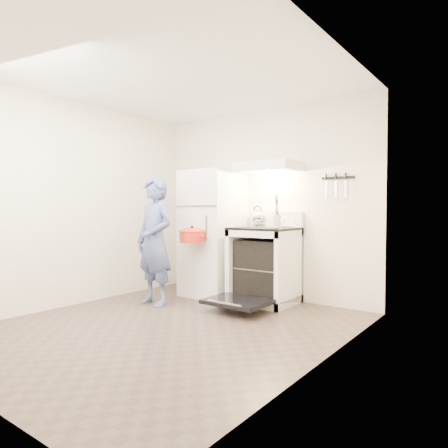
{
  "coord_description": "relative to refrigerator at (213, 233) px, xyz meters",
  "views": [
    {
      "loc": [
        2.81,
        -2.82,
        1.17
      ],
      "look_at": [
        -0.05,
        1.0,
        1.0
      ],
      "focal_mm": 32.0,
      "sensor_mm": 36.0,
      "label": 1
    }
  ],
  "objects": [
    {
      "name": "floor",
      "position": [
        0.58,
        -1.45,
        -0.85
      ],
      "size": [
        3.6,
        3.6,
        0.0
      ],
      "primitive_type": "plane",
      "color": "#4B3E35",
      "rests_on": "ground"
    },
    {
      "name": "tea_kettle",
      "position": [
        0.57,
        0.24,
        0.24
      ],
      "size": [
        0.22,
        0.19,
        0.27
      ],
      "primitive_type": null,
      "color": "silver",
      "rests_on": "cooktop"
    },
    {
      "name": "cooktop",
      "position": [
        0.81,
        0.02,
        0.09
      ],
      "size": [
        0.76,
        0.65,
        0.03
      ],
      "primitive_type": "cube",
      "color": "black",
      "rests_on": "stove_body"
    },
    {
      "name": "knife_strip",
      "position": [
        1.63,
        0.33,
        0.7
      ],
      "size": [
        0.4,
        0.02,
        0.03
      ],
      "primitive_type": "cube",
      "color": "black",
      "rests_on": "back_wall"
    },
    {
      "name": "pizza_stone",
      "position": [
        0.72,
        0.07,
        -0.4
      ],
      "size": [
        0.29,
        0.29,
        0.02
      ],
      "primitive_type": "cylinder",
      "color": "#8B6447",
      "rests_on": "oven_rack"
    },
    {
      "name": "stove_body",
      "position": [
        0.81,
        0.02,
        -0.39
      ],
      "size": [
        0.76,
        0.65,
        0.92
      ],
      "primitive_type": "cube",
      "color": "white",
      "rests_on": "floor"
    },
    {
      "name": "back_wall",
      "position": [
        0.58,
        0.35,
        0.4
      ],
      "size": [
        3.2,
        0.02,
        2.5
      ],
      "primitive_type": "cube",
      "color": "#EEE3C6",
      "rests_on": "ground"
    },
    {
      "name": "backsplash",
      "position": [
        0.81,
        0.31,
        0.2
      ],
      "size": [
        0.76,
        0.07,
        0.2
      ],
      "primitive_type": "cube",
      "color": "white",
      "rests_on": "cooktop"
    },
    {
      "name": "dutch_oven",
      "position": [
        0.06,
        -0.5,
        -0.02
      ],
      "size": [
        0.38,
        0.31,
        0.24
      ],
      "primitive_type": null,
      "color": "red",
      "rests_on": "person"
    },
    {
      "name": "oven_rack",
      "position": [
        0.81,
        0.02,
        -0.41
      ],
      "size": [
        0.6,
        0.52,
        0.01
      ],
      "primitive_type": "cube",
      "color": "slate",
      "rests_on": "stove_body"
    },
    {
      "name": "utensil_jar",
      "position": [
        1.13,
        -0.24,
        0.2
      ],
      "size": [
        0.09,
        0.09,
        0.13
      ],
      "primitive_type": "cylinder",
      "rotation": [
        0.0,
        0.0,
        -0.0
      ],
      "color": "silver",
      "rests_on": "cooktop"
    },
    {
      "name": "refrigerator",
      "position": [
        0.0,
        0.0,
        0.0
      ],
      "size": [
        0.7,
        0.7,
        1.7
      ],
      "primitive_type": "cube",
      "color": "white",
      "rests_on": "floor"
    },
    {
      "name": "range_hood",
      "position": [
        0.81,
        0.1,
        0.86
      ],
      "size": [
        0.76,
        0.5,
        0.12
      ],
      "primitive_type": "cube",
      "color": "white",
      "rests_on": "back_wall"
    },
    {
      "name": "oven_door",
      "position": [
        0.81,
        -0.57,
        -0.72
      ],
      "size": [
        0.7,
        0.54,
        0.04
      ],
      "primitive_type": "cube",
      "color": "black",
      "rests_on": "floor"
    },
    {
      "name": "person",
      "position": [
        -0.22,
        -0.87,
        -0.07
      ],
      "size": [
        0.59,
        0.41,
        1.56
      ],
      "primitive_type": "imported",
      "rotation": [
        0.0,
        0.0,
        -0.07
      ],
      "color": "#325078",
      "rests_on": "floor"
    }
  ]
}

